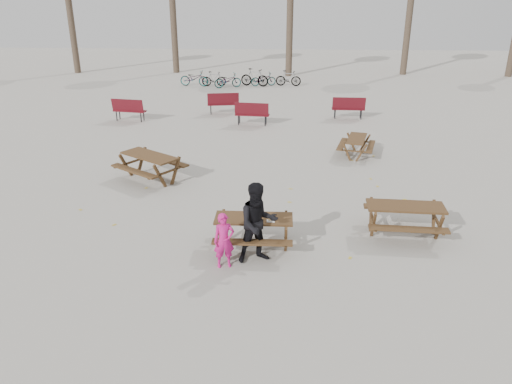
{
  "coord_description": "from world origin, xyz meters",
  "views": [
    {
      "loc": [
        0.6,
        -10.39,
        5.72
      ],
      "look_at": [
        0.0,
        1.0,
        1.0
      ],
      "focal_mm": 35.0,
      "sensor_mm": 36.0,
      "label": 1
    }
  ],
  "objects_px": {
    "food_tray": "(271,221)",
    "picnic_table_north": "(150,167)",
    "main_picnic_table": "(254,225)",
    "soda_bottle": "(256,217)",
    "picnic_table_far": "(356,147)",
    "picnic_table_east": "(404,220)",
    "adult": "(258,223)",
    "child": "(224,241)"
  },
  "relations": [
    {
      "from": "picnic_table_east",
      "to": "picnic_table_north",
      "type": "xyz_separation_m",
      "value": [
        -7.18,
        3.43,
        0.02
      ]
    },
    {
      "from": "main_picnic_table",
      "to": "soda_bottle",
      "type": "distance_m",
      "value": 0.3
    },
    {
      "from": "adult",
      "to": "picnic_table_far",
      "type": "height_order",
      "value": "adult"
    },
    {
      "from": "picnic_table_east",
      "to": "main_picnic_table",
      "type": "bearing_deg",
      "value": -163.99
    },
    {
      "from": "food_tray",
      "to": "picnic_table_east",
      "type": "xyz_separation_m",
      "value": [
        3.26,
        1.03,
        -0.39
      ]
    },
    {
      "from": "picnic_table_far",
      "to": "adult",
      "type": "bearing_deg",
      "value": 171.47
    },
    {
      "from": "main_picnic_table",
      "to": "picnic_table_far",
      "type": "xyz_separation_m",
      "value": [
        3.32,
        7.1,
        -0.26
      ]
    },
    {
      "from": "food_tray",
      "to": "adult",
      "type": "bearing_deg",
      "value": -123.74
    },
    {
      "from": "picnic_table_east",
      "to": "adult",
      "type": "bearing_deg",
      "value": -154.72
    },
    {
      "from": "main_picnic_table",
      "to": "adult",
      "type": "height_order",
      "value": "adult"
    },
    {
      "from": "picnic_table_north",
      "to": "main_picnic_table",
      "type": "bearing_deg",
      "value": -15.42
    },
    {
      "from": "soda_bottle",
      "to": "main_picnic_table",
      "type": "bearing_deg",
      "value": 115.49
    },
    {
      "from": "picnic_table_north",
      "to": "picnic_table_far",
      "type": "height_order",
      "value": "picnic_table_north"
    },
    {
      "from": "picnic_table_east",
      "to": "picnic_table_north",
      "type": "distance_m",
      "value": 7.95
    },
    {
      "from": "child",
      "to": "adult",
      "type": "height_order",
      "value": "adult"
    },
    {
      "from": "child",
      "to": "main_picnic_table",
      "type": "bearing_deg",
      "value": 41.64
    },
    {
      "from": "child",
      "to": "picnic_table_far",
      "type": "bearing_deg",
      "value": 49.21
    },
    {
      "from": "child",
      "to": "soda_bottle",
      "type": "bearing_deg",
      "value": 34.72
    },
    {
      "from": "adult",
      "to": "food_tray",
      "type": "bearing_deg",
      "value": 36.16
    },
    {
      "from": "picnic_table_north",
      "to": "food_tray",
      "type": "bearing_deg",
      "value": -13.67
    },
    {
      "from": "child",
      "to": "picnic_table_far",
      "type": "distance_m",
      "value": 8.9
    },
    {
      "from": "adult",
      "to": "picnic_table_east",
      "type": "relative_size",
      "value": 1.0
    },
    {
      "from": "main_picnic_table",
      "to": "picnic_table_north",
      "type": "distance_m",
      "value": 5.53
    },
    {
      "from": "food_tray",
      "to": "picnic_table_north",
      "type": "bearing_deg",
      "value": 131.3
    },
    {
      "from": "picnic_table_east",
      "to": "picnic_table_north",
      "type": "relative_size",
      "value": 0.96
    },
    {
      "from": "soda_bottle",
      "to": "adult",
      "type": "distance_m",
      "value": 0.48
    },
    {
      "from": "child",
      "to": "picnic_table_far",
      "type": "xyz_separation_m",
      "value": [
        3.91,
        7.99,
        -0.3
      ]
    },
    {
      "from": "adult",
      "to": "picnic_table_north",
      "type": "relative_size",
      "value": 0.96
    },
    {
      "from": "child",
      "to": "picnic_table_north",
      "type": "xyz_separation_m",
      "value": [
        -2.93,
        5.15,
        -0.21
      ]
    },
    {
      "from": "food_tray",
      "to": "adult",
      "type": "height_order",
      "value": "adult"
    },
    {
      "from": "adult",
      "to": "soda_bottle",
      "type": "bearing_deg",
      "value": 78.12
    },
    {
      "from": "soda_bottle",
      "to": "child",
      "type": "xyz_separation_m",
      "value": [
        -0.65,
        -0.76,
        -0.22
      ]
    },
    {
      "from": "main_picnic_table",
      "to": "soda_bottle",
      "type": "xyz_separation_m",
      "value": [
        0.06,
        -0.13,
        0.26
      ]
    },
    {
      "from": "picnic_table_east",
      "to": "picnic_table_far",
      "type": "distance_m",
      "value": 6.28
    },
    {
      "from": "soda_bottle",
      "to": "picnic_table_north",
      "type": "relative_size",
      "value": 0.09
    },
    {
      "from": "picnic_table_north",
      "to": "soda_bottle",
      "type": "bearing_deg",
      "value": -15.76
    },
    {
      "from": "picnic_table_north",
      "to": "picnic_table_east",
      "type": "bearing_deg",
      "value": 9.48
    },
    {
      "from": "picnic_table_far",
      "to": "food_tray",
      "type": "bearing_deg",
      "value": 172.16
    },
    {
      "from": "soda_bottle",
      "to": "picnic_table_far",
      "type": "height_order",
      "value": "soda_bottle"
    },
    {
      "from": "soda_bottle",
      "to": "child",
      "type": "distance_m",
      "value": 1.03
    },
    {
      "from": "food_tray",
      "to": "picnic_table_east",
      "type": "height_order",
      "value": "food_tray"
    },
    {
      "from": "food_tray",
      "to": "child",
      "type": "height_order",
      "value": "child"
    }
  ]
}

